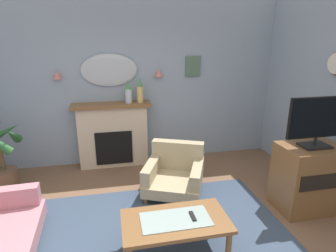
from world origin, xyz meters
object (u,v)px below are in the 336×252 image
framed_picture (193,66)px  wall_clock (336,64)px  mantel_vase_left (140,91)px  armchair_beside_couch (175,172)px  fireplace (113,135)px  wall_mirror (109,70)px  wall_sconce_right (158,72)px  tv_cabinet (308,178)px  mantel_vase_right (128,92)px  tv_flatscreen (319,121)px  tv_remote (193,216)px  wall_sconce_left (57,75)px  coffee_table (176,224)px  potted_plant_tall_palm (1,157)px

framed_picture → wall_clock: bearing=-47.4°
mantel_vase_left → armchair_beside_couch: (0.38, -1.10, -1.06)m
fireplace → wall_clock: 3.63m
fireplace → wall_mirror: wall_mirror is taller
wall_sconce_right → tv_cabinet: wall_sconce_right is taller
fireplace → armchair_beside_couch: (0.88, -1.13, -0.27)m
fireplace → framed_picture: size_ratio=3.78×
mantel_vase_right → wall_clock: bearing=-28.5°
fireplace → tv_flatscreen: bearing=-37.7°
fireplace → mantel_vase_right: size_ratio=3.42×
fireplace → mantel_vase_right: mantel_vase_right is taller
tv_remote → tv_flatscreen: 1.98m
wall_mirror → fireplace: bearing=-90.0°
wall_sconce_right → framed_picture: framed_picture is taller
wall_sconce_right → tv_cabinet: 2.87m
tv_flatscreen → wall_sconce_left: bearing=148.8°
armchair_beside_couch → tv_cabinet: 1.82m
coffee_table → potted_plant_tall_palm: (-2.25, 1.90, 0.14)m
wall_mirror → framed_picture: size_ratio=2.67×
framed_picture → mantel_vase_right: bearing=-171.5°
tv_cabinet → potted_plant_tall_palm: size_ratio=0.82×
wall_clock → tv_remote: (-2.26, -0.91, -1.45)m
wall_sconce_right → wall_clock: bearing=-36.3°
armchair_beside_couch → tv_flatscreen: (1.64, -0.81, 0.94)m
coffee_table → tv_flatscreen: bearing=13.9°
coffee_table → armchair_beside_couch: bearing=77.0°
tv_flatscreen → potted_plant_tall_palm: tv_flatscreen is taller
wall_clock → tv_cabinet: wall_clock is taller
tv_cabinet → tv_flatscreen: size_ratio=1.07×
mantel_vase_left → tv_flatscreen: size_ratio=0.52×
wall_sconce_left → armchair_beside_couch: wall_sconce_left is taller
mantel_vase_right → wall_sconce_left: wall_sconce_left is taller
wall_clock → framed_picture: (-1.52, 1.66, -0.15)m
wall_sconce_left → mantel_vase_left: bearing=-5.1°
mantel_vase_right → framed_picture: (1.20, 0.18, 0.40)m
wall_sconce_left → wall_sconce_right: same height
wall_mirror → armchair_beside_couch: wall_mirror is taller
tv_remote → tv_cabinet: size_ratio=0.18×
mantel_vase_right → wall_clock: wall_clock is taller
wall_mirror → wall_sconce_right: size_ratio=6.86×
wall_clock → tv_flatscreen: size_ratio=0.37×
mantel_vase_left → wall_clock: (2.52, -1.48, 0.53)m
potted_plant_tall_palm → mantel_vase_left: bearing=12.8°
wall_sconce_right → fireplace: bearing=-173.8°
wall_mirror → tv_flatscreen: (2.51, -2.08, -0.46)m
wall_sconce_left → wall_clock: (3.87, -1.60, 0.24)m
wall_sconce_right → framed_picture: bearing=5.3°
coffee_table → mantel_vase_right: bearing=96.6°
tv_remote → tv_flatscreen: tv_flatscreen is taller
framed_picture → potted_plant_tall_palm: size_ratio=0.33×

